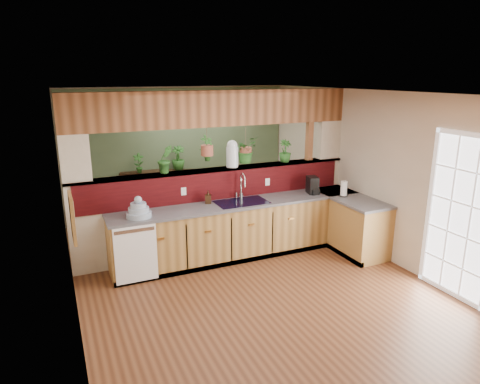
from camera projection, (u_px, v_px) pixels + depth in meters
name	position (u px, v px, depth m)	size (l,w,h in m)	color
ground	(254.00, 284.00, 5.98)	(4.60, 7.00, 0.01)	#532E19
ceiling	(256.00, 94.00, 5.28)	(4.60, 7.00, 0.01)	brown
wall_back	(180.00, 152.00, 8.71)	(4.60, 0.02, 2.60)	beige
wall_left	(68.00, 218.00, 4.72)	(0.02, 7.00, 2.60)	beige
wall_right	(390.00, 178.00, 6.53)	(0.02, 7.00, 2.60)	beige
pass_through_partition	(220.00, 180.00, 6.85)	(4.60, 0.21, 2.60)	beige
pass_through_ledge	(218.00, 169.00, 6.80)	(4.60, 0.21, 0.04)	brown
header_beam	(217.00, 109.00, 6.54)	(4.60, 0.15, 0.55)	brown
sage_backwall	(180.00, 152.00, 8.69)	(4.55, 0.02, 2.55)	#516948
countertop	(277.00, 226.00, 6.95)	(4.14, 1.52, 0.90)	olive
dishwasher	(136.00, 254.00, 5.86)	(0.58, 0.03, 0.82)	white
navy_sink	(242.00, 207.00, 6.71)	(0.82, 0.50, 0.18)	black
french_door	(459.00, 219.00, 5.44)	(0.06, 1.02, 2.16)	white
framed_print	(73.00, 218.00, 3.96)	(0.04, 0.35, 0.45)	olive
faucet	(242.00, 185.00, 6.80)	(0.19, 0.19, 0.43)	#B7B7B2
dish_stack	(139.00, 211.00, 5.96)	(0.35, 0.35, 0.31)	#90A3BA
soap_dispenser	(208.00, 197.00, 6.60)	(0.09, 0.09, 0.20)	#382414
coffee_maker	(313.00, 186.00, 7.14)	(0.15, 0.26, 0.29)	black
paper_towel	(344.00, 189.00, 6.97)	(0.13, 0.13, 0.27)	black
glass_jar	(232.00, 154.00, 6.83)	(0.19, 0.19, 0.43)	silver
ledge_plant_left	(165.00, 159.00, 6.40)	(0.23, 0.19, 0.43)	#22541D
ledge_plant_right	(285.00, 151.00, 7.22)	(0.21, 0.21, 0.38)	#22541D
hanging_plant_a	(207.00, 140.00, 6.60)	(0.25, 0.21, 0.53)	brown
hanging_plant_b	(246.00, 139.00, 6.87)	(0.47, 0.45, 0.54)	brown
shelving_console	(161.00, 195.00, 8.51)	(1.49, 0.40, 0.99)	black
shelf_plant_a	(139.00, 163.00, 8.17)	(0.20, 0.14, 0.38)	#22541D
shelf_plant_b	(178.00, 158.00, 8.46)	(0.26, 0.26, 0.47)	#22541D
floor_plant	(252.00, 207.00, 8.13)	(0.71, 0.61, 0.79)	#22541D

